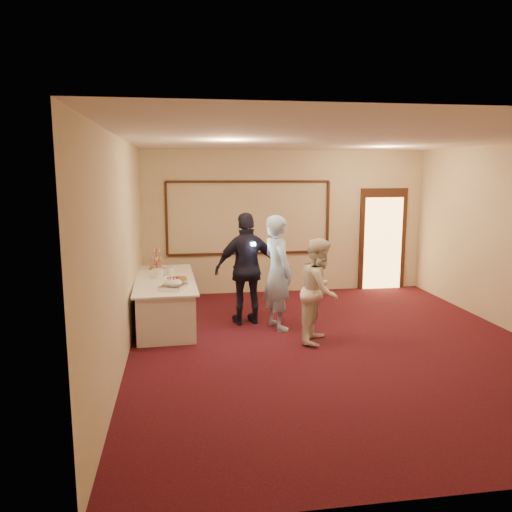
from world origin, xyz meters
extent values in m
plane|color=black|center=(0.00, 0.00, 0.00)|extent=(7.00, 7.00, 0.00)
cube|color=beige|center=(0.00, 3.50, 1.50)|extent=(6.00, 0.04, 3.00)
cube|color=beige|center=(0.00, -3.50, 1.50)|extent=(6.00, 0.04, 3.00)
cube|color=beige|center=(-3.00, 0.00, 1.50)|extent=(0.04, 7.00, 3.00)
cube|color=white|center=(0.00, 0.00, 3.00)|extent=(6.00, 7.00, 0.04)
cube|color=black|center=(-0.80, 3.47, 0.85)|extent=(3.40, 0.04, 0.05)
cube|color=black|center=(-0.80, 3.47, 2.35)|extent=(3.40, 0.04, 0.05)
cube|color=black|center=(-2.50, 3.47, 1.60)|extent=(0.05, 0.04, 1.50)
cube|color=black|center=(0.90, 3.47, 1.60)|extent=(0.05, 0.04, 1.50)
cube|color=black|center=(2.15, 3.46, 1.10)|extent=(1.05, 0.06, 2.20)
cube|color=#FFBF66|center=(2.15, 3.43, 1.00)|extent=(0.85, 0.02, 2.00)
cube|color=silver|center=(-2.51, 1.55, 0.37)|extent=(0.95, 2.43, 0.74)
cube|color=silver|center=(-2.51, 1.55, 0.76)|extent=(1.07, 2.56, 0.03)
cube|color=#BABCC2|center=(-2.36, 0.75, 0.79)|extent=(0.46, 0.51, 0.04)
ellipsoid|color=white|center=(-2.36, 0.75, 0.87)|extent=(0.28, 0.28, 0.12)
cube|color=silver|center=(-2.27, 0.88, 0.81)|extent=(0.05, 0.30, 0.01)
cylinder|color=#C84245|center=(-2.68, 2.44, 0.96)|extent=(0.02, 0.02, 0.38)
cylinder|color=#C84245|center=(-2.68, 2.44, 0.78)|extent=(0.28, 0.28, 0.01)
cylinder|color=#C84245|center=(-2.68, 2.44, 0.93)|extent=(0.22, 0.22, 0.01)
cylinder|color=#C84245|center=(-2.68, 2.44, 1.08)|extent=(0.15, 0.15, 0.01)
cylinder|color=white|center=(-2.62, 1.60, 0.84)|extent=(0.18, 0.18, 0.15)
cylinder|color=white|center=(-2.62, 1.60, 0.92)|extent=(0.19, 0.19, 0.01)
cylinder|color=white|center=(-2.43, 1.83, 0.84)|extent=(0.16, 0.16, 0.13)
cylinder|color=white|center=(-2.43, 1.83, 0.91)|extent=(0.17, 0.17, 0.01)
cylinder|color=white|center=(-2.27, 1.33, 0.78)|extent=(0.28, 0.28, 0.01)
cylinder|color=brown|center=(-2.27, 1.33, 0.80)|extent=(0.24, 0.24, 0.05)
imported|color=#A0CAF7|center=(-0.69, 0.96, 0.93)|extent=(0.62, 0.78, 1.87)
imported|color=white|center=(-0.19, 0.24, 0.79)|extent=(0.88, 0.96, 1.58)
imported|color=black|center=(-1.14, 1.31, 0.94)|extent=(1.16, 0.62, 1.89)
cube|color=white|center=(-1.06, 1.13, 1.39)|extent=(0.08, 0.05, 0.05)
camera|label=1|loc=(-2.24, -6.81, 2.54)|focal=35.00mm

